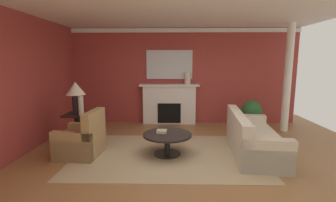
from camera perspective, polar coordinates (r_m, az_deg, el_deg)
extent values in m
plane|color=olive|center=(5.01, 3.34, -13.37)|extent=(8.48, 8.48, 0.00)
cube|color=#9E3833|center=(7.69, 2.68, 5.74)|extent=(7.12, 0.12, 2.90)
cube|color=#9E3833|center=(5.86, -31.19, 3.29)|extent=(0.12, 6.60, 2.90)
cube|color=white|center=(5.02, 3.56, 20.82)|extent=(7.12, 6.60, 0.06)
cube|color=white|center=(7.65, 2.77, 16.01)|extent=(7.12, 0.08, 0.12)
cube|color=tan|center=(5.24, -0.16, -12.21)|extent=(3.77, 2.52, 0.01)
cube|color=white|center=(7.59, 0.30, -0.90)|extent=(1.60, 0.25, 1.17)
cube|color=black|center=(7.62, 0.30, -2.66)|extent=(0.70, 0.26, 0.60)
cube|color=white|center=(7.48, 0.30, 3.69)|extent=(1.80, 0.35, 0.06)
cube|color=silver|center=(7.59, 0.33, 8.41)|extent=(1.40, 0.04, 0.87)
cube|color=beige|center=(5.54, 19.32, -9.16)|extent=(1.09, 2.18, 0.45)
cube|color=beige|center=(5.35, 15.89, -4.88)|extent=(0.40, 2.11, 0.40)
cube|color=beige|center=(4.64, 21.92, -11.81)|extent=(0.91, 0.28, 0.62)
cube|color=beige|center=(6.40, 17.54, -5.78)|extent=(0.91, 0.28, 0.62)
cube|color=#9E7A4C|center=(5.42, -19.65, -9.62)|extent=(0.88, 0.88, 0.44)
cube|color=#9E7A4C|center=(5.16, -16.74, -4.94)|extent=(0.24, 0.81, 0.51)
cube|color=#9E7A4C|center=(5.68, -18.19, -7.84)|extent=(0.81, 0.22, 0.60)
cube|color=#9E7A4C|center=(5.12, -21.37, -9.90)|extent=(0.81, 0.22, 0.60)
cylinder|color=black|center=(5.10, -0.16, -7.78)|extent=(1.00, 1.00, 0.04)
cylinder|color=black|center=(5.17, -0.16, -10.16)|extent=(0.12, 0.12, 0.41)
cylinder|color=black|center=(5.24, -0.16, -12.12)|extent=(0.56, 0.56, 0.03)
cube|color=black|center=(6.17, -20.28, -2.96)|extent=(0.56, 0.56, 0.04)
cube|color=black|center=(6.25, -20.10, -6.10)|extent=(0.10, 0.10, 0.66)
cube|color=black|center=(6.33, -19.94, -8.81)|extent=(0.45, 0.45, 0.04)
cylinder|color=black|center=(6.12, -20.41, -0.72)|extent=(0.18, 0.18, 0.45)
cone|color=beige|center=(6.07, -20.61, 2.77)|extent=(0.44, 0.44, 0.30)
cylinder|color=beige|center=(5.96, -19.48, -1.01)|extent=(0.12, 0.12, 0.43)
cylinder|color=beige|center=(7.44, 4.55, 5.23)|extent=(0.18, 0.18, 0.35)
cube|color=tan|center=(5.16, -1.46, -7.03)|extent=(0.21, 0.19, 0.06)
cylinder|color=#333333|center=(7.37, 18.58, -5.16)|extent=(0.32, 0.32, 0.30)
sphere|color=#28602D|center=(7.28, 18.74, -2.09)|extent=(0.56, 0.56, 0.56)
cylinder|color=white|center=(7.41, 25.91, 4.68)|extent=(0.20, 0.20, 2.90)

